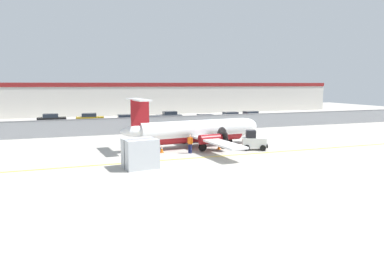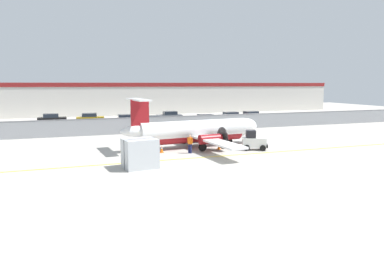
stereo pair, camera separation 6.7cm
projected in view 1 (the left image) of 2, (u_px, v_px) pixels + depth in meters
name	position (u px, v px, depth m)	size (l,w,h in m)	color
ground_plane	(225.00, 156.00, 30.00)	(140.00, 140.00, 0.01)	#ADA89E
perimeter_fence	(174.00, 123.00, 44.85)	(98.00, 0.10, 2.10)	gray
parking_lot_strip	(155.00, 122.00, 55.77)	(98.00, 17.00, 0.12)	#38383A
background_building	(135.00, 98.00, 72.69)	(91.00, 8.10, 6.50)	beige
commuter_airplane	(198.00, 131.00, 34.06)	(14.82, 16.08, 4.92)	white
baggage_tug	(254.00, 141.00, 32.66)	(2.58, 2.09, 1.88)	silver
ground_crew_worker	(190.00, 143.00, 31.00)	(0.48, 0.49, 1.70)	#191E4C
cargo_container	(140.00, 153.00, 25.61)	(2.66, 2.32, 2.20)	#B7BCC1
traffic_cone_near_left	(233.00, 147.00, 32.64)	(0.36, 0.36, 0.64)	orange
traffic_cone_near_right	(162.00, 149.00, 31.38)	(0.36, 0.36, 0.64)	orange
traffic_cone_far_left	(219.00, 146.00, 32.97)	(0.36, 0.36, 0.64)	orange
parked_car_0	(51.00, 119.00, 52.85)	(4.27, 2.15, 1.58)	black
parked_car_1	(90.00, 118.00, 53.89)	(4.29, 2.20, 1.58)	#B28C19
parked_car_2	(125.00, 120.00, 51.45)	(4.25, 2.10, 1.58)	silver
parked_car_3	(150.00, 121.00, 49.55)	(4.36, 2.36, 1.58)	navy
parked_car_4	(169.00, 116.00, 57.58)	(4.22, 2.03, 1.58)	slate
parked_car_5	(204.00, 120.00, 51.88)	(4.34, 2.31, 1.58)	black
parked_car_6	(230.00, 117.00, 56.06)	(4.25, 2.10, 1.58)	silver
parked_car_7	(250.00, 116.00, 57.52)	(4.36, 2.36, 1.58)	red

